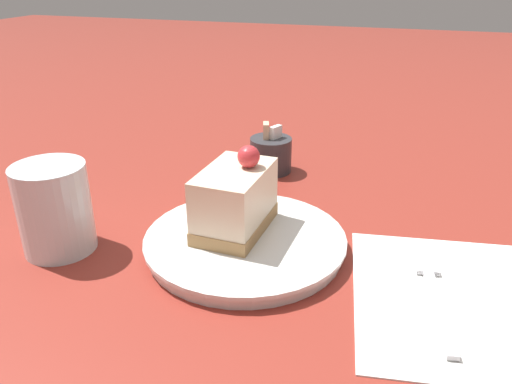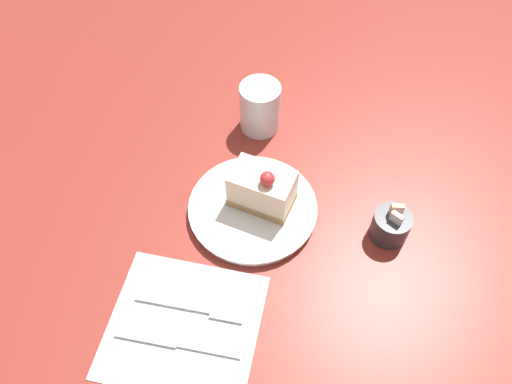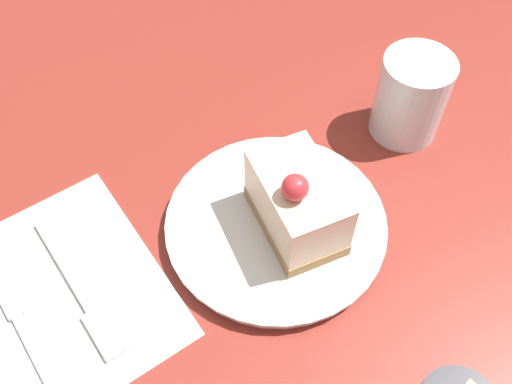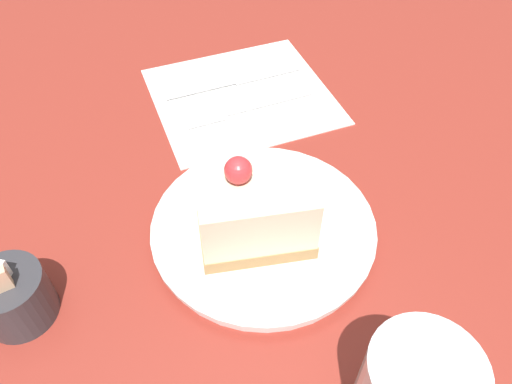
{
  "view_description": "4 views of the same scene",
  "coord_description": "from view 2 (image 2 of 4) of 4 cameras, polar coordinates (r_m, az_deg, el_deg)",
  "views": [
    {
      "loc": [
        0.13,
        -0.45,
        0.28
      ],
      "look_at": [
        -0.01,
        -0.01,
        0.06
      ],
      "focal_mm": 35.0,
      "sensor_mm": 36.0,
      "label": 1
    },
    {
      "loc": [
        0.41,
        0.15,
        0.7
      ],
      "look_at": [
        -0.02,
        -0.01,
        0.06
      ],
      "focal_mm": 35.0,
      "sensor_mm": 36.0,
      "label": 2
    },
    {
      "loc": [
        0.12,
        0.24,
        0.48
      ],
      "look_at": [
        -0.01,
        -0.03,
        0.05
      ],
      "focal_mm": 40.0,
      "sensor_mm": 36.0,
      "label": 3
    },
    {
      "loc": [
        -0.31,
        0.05,
        0.39
      ],
      "look_at": [
        -0.01,
        -0.01,
        0.05
      ],
      "focal_mm": 35.0,
      "sensor_mm": 36.0,
      "label": 4
    }
  ],
  "objects": [
    {
      "name": "fork",
      "position": [
        0.76,
        -6.55,
        -13.07
      ],
      "size": [
        0.04,
        0.17,
        0.0
      ],
      "rotation": [
        0.0,
        0.0,
        0.17
      ],
      "color": "silver",
      "rests_on": "napkin"
    },
    {
      "name": "plate",
      "position": [
        0.83,
        -0.38,
        -1.9
      ],
      "size": [
        0.21,
        0.21,
        0.02
      ],
      "color": "silver",
      "rests_on": "ground_plane"
    },
    {
      "name": "napkin",
      "position": [
        0.75,
        -8.28,
        -14.86
      ],
      "size": [
        0.23,
        0.24,
        0.0
      ],
      "rotation": [
        0.0,
        0.0,
        0.15
      ],
      "color": "white",
      "rests_on": "ground_plane"
    },
    {
      "name": "sugar_bowl",
      "position": [
        0.82,
        15.14,
        -3.71
      ],
      "size": [
        0.06,
        0.06,
        0.07
      ],
      "color": "#333338",
      "rests_on": "ground_plane"
    },
    {
      "name": "drinking_glass",
      "position": [
        0.93,
        0.47,
        9.65
      ],
      "size": [
        0.07,
        0.07,
        0.1
      ],
      "color": "silver",
      "rests_on": "ground_plane"
    },
    {
      "name": "ground_plane",
      "position": [
        0.82,
        0.2,
        -3.89
      ],
      "size": [
        4.0,
        4.0,
        0.0
      ],
      "primitive_type": "plane",
      "color": "maroon"
    },
    {
      "name": "cake_slice",
      "position": [
        0.8,
        0.73,
        0.4
      ],
      "size": [
        0.07,
        0.1,
        0.09
      ],
      "rotation": [
        0.0,
        0.0,
        -0.04
      ],
      "color": "#AD8451",
      "rests_on": "plate"
    },
    {
      "name": "knife",
      "position": [
        0.75,
        -10.31,
        -16.42
      ],
      "size": [
        0.04,
        0.18,
        0.0
      ],
      "rotation": [
        0.0,
        0.0,
        0.17
      ],
      "color": "silver",
      "rests_on": "napkin"
    }
  ]
}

